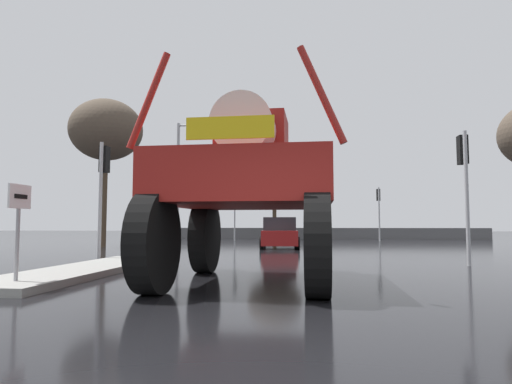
{
  "coord_description": "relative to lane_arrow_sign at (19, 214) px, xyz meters",
  "views": [
    {
      "loc": [
        0.5,
        -4.17,
        1.16
      ],
      "look_at": [
        -0.77,
        6.3,
        1.94
      ],
      "focal_mm": 30.95,
      "sensor_mm": 36.0,
      "label": 1
    }
  ],
  "objects": [
    {
      "name": "traffic_signal_far_left",
      "position": [
        -0.25,
        24.87,
        1.49
      ],
      "size": [
        0.24,
        0.55,
        3.88
      ],
      "color": "#A8AAAF",
      "rests_on": "ground"
    },
    {
      "name": "bare_tree_far_center",
      "position": [
        2.51,
        27.14,
        3.47
      ],
      "size": [
        4.25,
        4.25,
        6.64
      ],
      "color": "#473828",
      "rests_on": "ground"
    },
    {
      "name": "lane_arrow_sign",
      "position": [
        0.0,
        0.0,
        0.0
      ],
      "size": [
        0.07,
        0.6,
        1.74
      ],
      "color": "#99999E",
      "rests_on": "median_island"
    },
    {
      "name": "traffic_signal_near_left",
      "position": [
        -1.26,
        5.82,
        1.4
      ],
      "size": [
        0.24,
        0.54,
        3.76
      ],
      "color": "#A8AAAF",
      "rests_on": "ground"
    },
    {
      "name": "traffic_signal_far_right",
      "position": [
        10.16,
        24.87,
        1.44
      ],
      "size": [
        0.24,
        0.55,
        3.82
      ],
      "color": "#A8AAAF",
      "rests_on": "ground"
    },
    {
      "name": "sedan_ahead",
      "position": [
        3.75,
        14.73,
        -0.63
      ],
      "size": [
        2.07,
        4.19,
        1.52
      ],
      "rotation": [
        0.0,
        0.0,
        1.63
      ],
      "color": "maroon",
      "rests_on": "ground"
    },
    {
      "name": "traffic_signal_near_right",
      "position": [
        9.68,
        5.82,
        1.46
      ],
      "size": [
        0.24,
        0.54,
        3.85
      ],
      "color": "#A8AAAF",
      "rests_on": "ground"
    },
    {
      "name": "median_island",
      "position": [
        -0.11,
        2.68,
        -1.27
      ],
      "size": [
        1.69,
        7.15,
        0.15
      ],
      "primitive_type": "cube",
      "color": "gray",
      "rests_on": "ground"
    },
    {
      "name": "oversize_sprayer",
      "position": [
        4.04,
        1.43,
        0.56
      ],
      "size": [
        3.66,
        5.21,
        4.07
      ],
      "rotation": [
        0.0,
        0.0,
        1.55
      ],
      "color": "black",
      "rests_on": "ground"
    },
    {
      "name": "roadside_barrier",
      "position": [
        4.74,
        28.86,
        -0.9
      ],
      "size": [
        29.06,
        0.24,
        0.9
      ],
      "primitive_type": "cube",
      "color": "#59595B",
      "rests_on": "ground"
    },
    {
      "name": "ground_plane",
      "position": [
        4.74,
        14.74,
        -1.35
      ],
      "size": [
        120.0,
        120.0,
        0.0
      ],
      "primitive_type": "plane",
      "color": "black"
    },
    {
      "name": "bare_tree_left",
      "position": [
        -5.43,
        14.51,
        4.81
      ],
      "size": [
        3.8,
        3.8,
        7.8
      ],
      "color": "#473828",
      "rests_on": "ground"
    },
    {
      "name": "streetlight_far_left",
      "position": [
        -2.44,
        18.12,
        2.73
      ],
      "size": [
        1.81,
        0.24,
        7.29
      ],
      "color": "#A8AAAF",
      "rests_on": "ground"
    }
  ]
}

